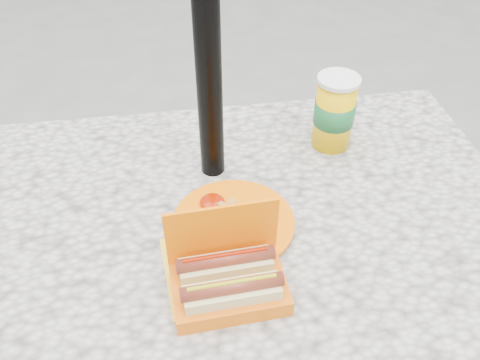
{
  "coord_description": "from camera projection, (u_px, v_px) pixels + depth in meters",
  "views": [
    {
      "loc": [
        -0.07,
        -0.68,
        1.46
      ],
      "look_at": [
        0.04,
        0.06,
        0.8
      ],
      "focal_mm": 38.0,
      "sensor_mm": 36.0,
      "label": 1
    }
  ],
  "objects": [
    {
      "name": "umbrella_pole",
      "position": [
        206.0,
        13.0,
        0.87
      ],
      "size": [
        0.05,
        0.05,
        2.2
      ],
      "primitive_type": "cylinder",
      "color": "black",
      "rests_on": "ground"
    },
    {
      "name": "picnic_table",
      "position": [
        223.0,
        258.0,
        1.05
      ],
      "size": [
        1.2,
        0.8,
        0.75
      ],
      "color": "beige",
      "rests_on": "ground"
    },
    {
      "name": "soda_cup",
      "position": [
        334.0,
        112.0,
        1.11
      ],
      "size": [
        0.09,
        0.09,
        0.17
      ],
      "rotation": [
        0.0,
        0.0,
        -0.12
      ],
      "color": "#FFC205",
      "rests_on": "picnic_table"
    },
    {
      "name": "fries_plate",
      "position": [
        232.0,
        225.0,
        0.96
      ],
      "size": [
        0.26,
        0.31,
        0.05
      ],
      "rotation": [
        0.0,
        0.0,
        -0.12
      ],
      "color": "yellow",
      "rests_on": "picnic_table"
    },
    {
      "name": "hotdog_box",
      "position": [
        229.0,
        280.0,
        0.84
      ],
      "size": [
        0.19,
        0.13,
        0.16
      ],
      "rotation": [
        0.0,
        0.0,
        0.05
      ],
      "color": "#FE6D00",
      "rests_on": "picnic_table"
    }
  ]
}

